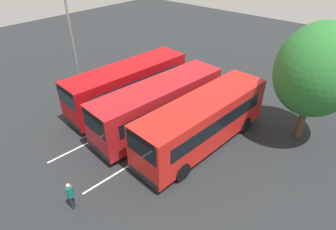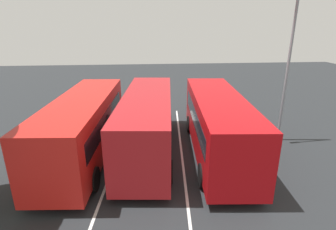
% 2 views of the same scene
% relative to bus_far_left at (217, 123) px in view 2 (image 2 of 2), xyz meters
% --- Properties ---
extents(ground_plane, '(69.47, 69.47, 0.00)m').
position_rel_bus_far_left_xyz_m(ground_plane, '(0.74, 3.67, -1.83)').
color(ground_plane, '#232628').
extents(bus_far_left, '(10.15, 3.31, 3.30)m').
position_rel_bus_far_left_xyz_m(bus_far_left, '(0.00, 0.00, 0.00)').
color(bus_far_left, '#B70C11').
rests_on(bus_far_left, ground).
extents(bus_center_left, '(10.17, 3.44, 3.30)m').
position_rel_bus_far_left_xyz_m(bus_center_left, '(0.62, 3.79, 0.00)').
color(bus_center_left, '#AD191E').
rests_on(bus_center_left, ground).
extents(bus_center_right, '(10.14, 3.24, 3.30)m').
position_rel_bus_far_left_xyz_m(bus_center_right, '(0.32, 7.17, 0.00)').
color(bus_center_right, red).
rests_on(bus_center_right, ground).
extents(pedestrian, '(0.45, 0.45, 1.65)m').
position_rel_bus_far_left_xyz_m(pedestrian, '(8.59, 5.27, -0.86)').
color(pedestrian, '#232833').
rests_on(pedestrian, ground).
extents(street_lamp, '(0.41, 2.71, 8.39)m').
position_rel_bus_far_left_xyz_m(street_lamp, '(1.42, -4.11, 3.00)').
color(street_lamp, gray).
rests_on(street_lamp, ground).
extents(lane_stripe_outer_left, '(14.17, 1.31, 0.01)m').
position_rel_bus_far_left_xyz_m(lane_stripe_outer_left, '(0.74, 1.87, -1.82)').
color(lane_stripe_outer_left, silver).
rests_on(lane_stripe_outer_left, ground).
extents(lane_stripe_inner_left, '(14.17, 1.31, 0.01)m').
position_rel_bus_far_left_xyz_m(lane_stripe_inner_left, '(0.74, 5.47, -1.82)').
color(lane_stripe_inner_left, silver).
rests_on(lane_stripe_inner_left, ground).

